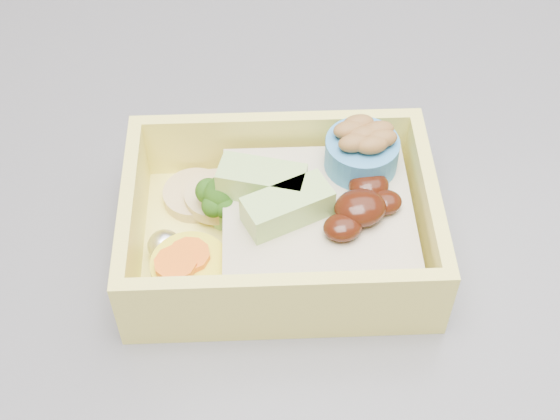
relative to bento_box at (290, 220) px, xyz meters
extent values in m
cube|color=#3D3D42|center=(0.05, 0.02, -0.04)|extent=(1.24, 0.84, 0.04)
cube|color=#FFF169|center=(-0.01, 0.00, -0.02)|extent=(0.18, 0.15, 0.01)
cube|color=#FFF169|center=(0.00, 0.05, 0.01)|extent=(0.16, 0.04, 0.04)
cube|color=#FFF169|center=(-0.02, -0.06, 0.01)|extent=(0.16, 0.04, 0.04)
cube|color=#FFF169|center=(0.07, -0.01, 0.01)|extent=(0.03, 0.10, 0.04)
cube|color=#FFF169|center=(-0.08, 0.01, 0.01)|extent=(0.03, 0.10, 0.04)
cube|color=tan|center=(0.01, 0.00, 0.00)|extent=(0.11, 0.11, 0.03)
ellipsoid|color=#321107|center=(0.03, -0.02, 0.02)|extent=(0.03, 0.03, 0.02)
ellipsoid|color=#321107|center=(0.04, 0.00, 0.02)|extent=(0.02, 0.02, 0.01)
ellipsoid|color=#321107|center=(0.02, -0.02, 0.02)|extent=(0.02, 0.02, 0.01)
ellipsoid|color=#321107|center=(0.05, -0.01, 0.02)|extent=(0.02, 0.02, 0.01)
cube|color=#A7D46F|center=(0.00, -0.01, 0.02)|extent=(0.05, 0.03, 0.02)
cube|color=#A7D46F|center=(-0.01, 0.01, 0.02)|extent=(0.05, 0.04, 0.02)
cylinder|color=#77A75A|center=(-0.04, 0.02, -0.01)|extent=(0.01, 0.01, 0.01)
sphere|color=#255212|center=(-0.04, 0.02, 0.01)|extent=(0.02, 0.02, 0.02)
sphere|color=#255212|center=(-0.03, 0.02, 0.01)|extent=(0.01, 0.01, 0.01)
sphere|color=#255212|center=(-0.04, 0.02, 0.01)|extent=(0.01, 0.01, 0.01)
sphere|color=#255212|center=(-0.03, 0.01, 0.01)|extent=(0.01, 0.01, 0.01)
sphere|color=#255212|center=(-0.04, 0.01, 0.01)|extent=(0.01, 0.01, 0.01)
sphere|color=#255212|center=(-0.03, 0.03, 0.01)|extent=(0.01, 0.01, 0.01)
cylinder|color=yellow|center=(-0.06, -0.02, 0.00)|extent=(0.04, 0.04, 0.02)
cylinder|color=orange|center=(-0.06, -0.02, 0.01)|extent=(0.02, 0.02, 0.00)
cylinder|color=orange|center=(-0.06, -0.02, 0.01)|extent=(0.02, 0.02, 0.00)
cylinder|color=tan|center=(-0.05, 0.04, -0.01)|extent=(0.04, 0.04, 0.01)
cylinder|color=tan|center=(-0.04, 0.03, -0.01)|extent=(0.04, 0.04, 0.01)
ellipsoid|color=silver|center=(-0.02, 0.04, -0.01)|extent=(0.02, 0.02, 0.02)
ellipsoid|color=silver|center=(-0.07, 0.00, -0.01)|extent=(0.02, 0.02, 0.02)
cylinder|color=#3984C2|center=(0.04, 0.02, 0.02)|extent=(0.04, 0.04, 0.02)
ellipsoid|color=brown|center=(0.04, 0.02, 0.03)|extent=(0.02, 0.01, 0.01)
ellipsoid|color=brown|center=(0.05, 0.02, 0.03)|extent=(0.02, 0.01, 0.01)
ellipsoid|color=brown|center=(0.04, 0.03, 0.03)|extent=(0.02, 0.01, 0.01)
ellipsoid|color=brown|center=(0.05, 0.01, 0.03)|extent=(0.02, 0.01, 0.01)
ellipsoid|color=brown|center=(0.04, 0.02, 0.03)|extent=(0.02, 0.01, 0.01)
ellipsoid|color=brown|center=(0.05, 0.02, 0.03)|extent=(0.02, 0.01, 0.01)
ellipsoid|color=brown|center=(0.04, 0.03, 0.03)|extent=(0.02, 0.01, 0.01)
camera|label=1|loc=(-0.06, -0.26, 0.32)|focal=50.00mm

